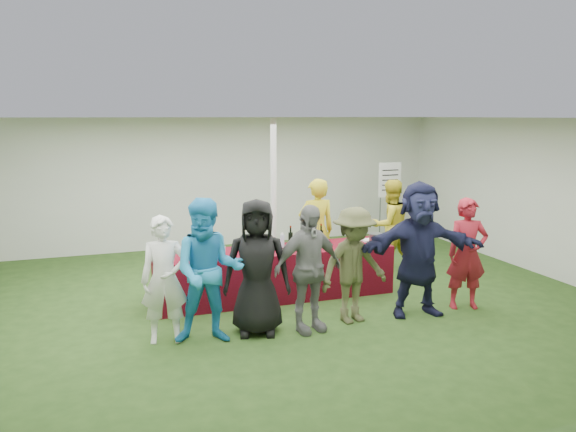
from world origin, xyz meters
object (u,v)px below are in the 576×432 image
object	(u,v)px
staff_pourer	(316,231)
customer_5	(419,249)
customer_1	(208,271)
customer_3	(308,269)
customer_4	(354,265)
customer_2	(257,267)
serving_table	(276,273)
customer_0	(165,280)
customer_6	(467,254)
staff_back	(390,225)
wine_list_sign	(390,186)
dump_bucket	(376,239)

from	to	relation	value
staff_pourer	customer_5	world-z (taller)	customer_5
customer_5	customer_1	bearing A→B (deg)	-171.43
customer_3	customer_4	size ratio (longest dim) A/B	1.06
customer_2	customer_3	distance (m)	0.65
serving_table	staff_pourer	world-z (taller)	staff_pourer
customer_0	customer_1	xyz separation A→B (m)	(0.50, -0.18, 0.11)
customer_3	customer_6	world-z (taller)	customer_3
staff_pourer	customer_3	bearing A→B (deg)	64.22
customer_3	customer_6	xyz separation A→B (m)	(2.46, 0.09, -0.03)
staff_back	customer_4	xyz separation A→B (m)	(-1.73, -2.14, -0.03)
serving_table	wine_list_sign	size ratio (longest dim) A/B	2.00
dump_bucket	customer_3	bearing A→B (deg)	-143.21
customer_0	customer_4	xyz separation A→B (m)	(2.46, -0.14, -0.00)
staff_pourer	customer_1	size ratio (longest dim) A/B	0.97
customer_0	customer_4	bearing A→B (deg)	3.25
customer_5	customer_6	distance (m)	0.82
customer_2	customer_6	world-z (taller)	customer_2
staff_pourer	wine_list_sign	bearing A→B (deg)	-145.46
dump_bucket	customer_6	xyz separation A→B (m)	(0.86, -1.11, -0.04)
wine_list_sign	customer_3	xyz separation A→B (m)	(-3.15, -3.59, -0.49)
staff_back	customer_1	xyz separation A→B (m)	(-3.69, -2.18, 0.08)
customer_3	customer_4	distance (m)	0.70
dump_bucket	customer_2	xyz separation A→B (m)	(-2.23, -1.05, 0.02)
wine_list_sign	staff_pourer	xyz separation A→B (m)	(-2.25, -1.61, -0.45)
serving_table	customer_6	size ratio (longest dim) A/B	2.26
serving_table	customer_2	bearing A→B (deg)	-117.12
customer_0	customer_5	distance (m)	3.42
staff_back	customer_5	distance (m)	2.31
staff_pourer	customer_0	bearing A→B (deg)	31.85
wine_list_sign	customer_5	size ratio (longest dim) A/B	0.96
wine_list_sign	customer_3	bearing A→B (deg)	-131.26
dump_bucket	wine_list_sign	xyz separation A→B (m)	(1.56, 2.40, 0.48)
serving_table	staff_pourer	bearing A→B (deg)	32.46
customer_2	customer_6	xyz separation A→B (m)	(3.09, -0.05, -0.07)
customer_5	staff_pourer	bearing A→B (deg)	119.69
wine_list_sign	customer_0	size ratio (longest dim) A/B	1.15
staff_pourer	customer_5	xyz separation A→B (m)	(0.74, -1.91, 0.07)
staff_back	customer_6	world-z (taller)	staff_back
customer_0	dump_bucket	bearing A→B (deg)	22.26
dump_bucket	staff_pourer	size ratio (longest dim) A/B	0.13
serving_table	customer_5	size ratio (longest dim) A/B	1.93
serving_table	customer_0	bearing A→B (deg)	-146.72
dump_bucket	customer_0	distance (m)	3.49
customer_2	customer_3	size ratio (longest dim) A/B	1.05
dump_bucket	wine_list_sign	distance (m)	2.90
staff_back	customer_5	xyz separation A→B (m)	(-0.77, -2.18, 0.12)
staff_back	customer_3	distance (m)	3.30
customer_0	customer_4	world-z (taller)	customer_0
dump_bucket	customer_4	world-z (taller)	customer_4
dump_bucket	staff_pourer	xyz separation A→B (m)	(-0.69, 0.79, 0.03)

